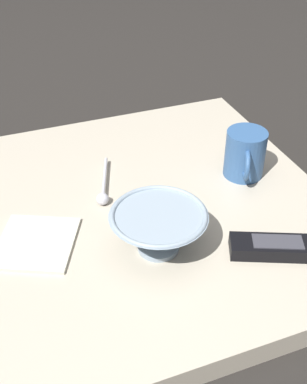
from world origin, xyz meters
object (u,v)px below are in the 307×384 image
at_px(teaspoon, 103,192).
at_px(folded_napkin, 36,243).
at_px(coffee_mug, 245,154).
at_px(tv_remote_near, 292,248).
at_px(cereal_bowl, 158,229).

xyz_separation_m(teaspoon, folded_napkin, (0.13, 0.08, -0.01)).
distance_m(coffee_mug, tv_remote_near, 0.23).
distance_m(coffee_mug, teaspoon, 0.27).
bearing_deg(cereal_bowl, coffee_mug, -149.17).
xyz_separation_m(cereal_bowl, tv_remote_near, (-0.19, 0.08, -0.03)).
distance_m(cereal_bowl, tv_remote_near, 0.21).
relative_size(coffee_mug, teaspoon, 0.76).
relative_size(coffee_mug, folded_napkin, 0.62).
xyz_separation_m(cereal_bowl, teaspoon, (0.04, -0.16, -0.03)).
distance_m(cereal_bowl, coffee_mug, 0.26).
height_order(coffee_mug, folded_napkin, coffee_mug).
relative_size(teaspoon, folded_napkin, 0.81).
bearing_deg(folded_napkin, tv_remote_near, 156.18).
xyz_separation_m(coffee_mug, teaspoon, (0.27, -0.02, -0.03)).
height_order(cereal_bowl, folded_napkin, cereal_bowl).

